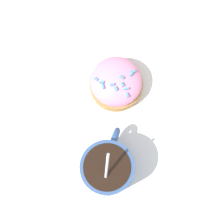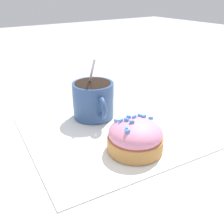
% 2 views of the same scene
% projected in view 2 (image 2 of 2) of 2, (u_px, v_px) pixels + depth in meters
% --- Properties ---
extents(ground_plane, '(3.00, 3.00, 0.00)m').
position_uv_depth(ground_plane, '(110.00, 132.00, 0.46)').
color(ground_plane, '#B2B2B7').
extents(paper_napkin, '(0.29, 0.30, 0.00)m').
position_uv_depth(paper_napkin, '(110.00, 132.00, 0.46)').
color(paper_napkin, white).
rests_on(paper_napkin, ground_plane).
extents(coffee_cup, '(0.11, 0.08, 0.12)m').
position_uv_depth(coffee_cup, '(93.00, 98.00, 0.50)').
color(coffee_cup, '#335184').
rests_on(coffee_cup, paper_napkin).
extents(frosted_pastry, '(0.09, 0.09, 0.05)m').
position_uv_depth(frosted_pastry, '(136.00, 137.00, 0.40)').
color(frosted_pastry, '#C18442').
rests_on(frosted_pastry, paper_napkin).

